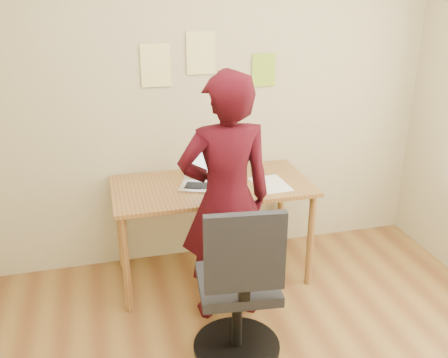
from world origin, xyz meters
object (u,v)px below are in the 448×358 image
object	(u,v)px
office_chair	(239,295)
desk	(212,195)
person	(226,200)
phone	(241,191)
laptop	(204,178)

from	to	relation	value
office_chair	desk	bearing A→B (deg)	92.74
person	desk	bearing A→B (deg)	-92.39
person	office_chair	bearing A→B (deg)	84.38
phone	person	xyz separation A→B (m)	(-0.18, -0.27, 0.07)
laptop	person	size ratio (longest dim) A/B	0.24
office_chair	person	distance (m)	0.59
laptop	phone	size ratio (longest dim) A/B	2.88
laptop	office_chair	xyz separation A→B (m)	(-0.00, -0.91, -0.36)
desk	phone	world-z (taller)	phone
desk	office_chair	bearing A→B (deg)	-93.61
phone	office_chair	distance (m)	0.82
phone	person	bearing A→B (deg)	-151.93
phone	desk	bearing A→B (deg)	103.48
laptop	phone	world-z (taller)	laptop
desk	laptop	xyz separation A→B (m)	(-0.06, 0.01, 0.14)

